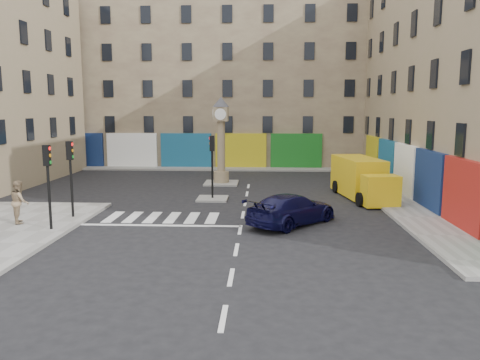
# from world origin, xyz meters

# --- Properties ---
(ground) EXTENTS (120.00, 120.00, 0.00)m
(ground) POSITION_xyz_m (0.00, 0.00, 0.00)
(ground) COLOR black
(ground) RESTS_ON ground
(sidewalk_right) EXTENTS (2.60, 30.00, 0.15)m
(sidewalk_right) POSITION_xyz_m (8.70, 10.00, 0.07)
(sidewalk_right) COLOR gray
(sidewalk_right) RESTS_ON ground
(sidewalk_far) EXTENTS (32.00, 2.40, 0.15)m
(sidewalk_far) POSITION_xyz_m (-4.00, 22.20, 0.07)
(sidewalk_far) COLOR gray
(sidewalk_far) RESTS_ON ground
(island_near) EXTENTS (1.80, 1.80, 0.12)m
(island_near) POSITION_xyz_m (-2.00, 8.00, 0.06)
(island_near) COLOR gray
(island_near) RESTS_ON ground
(island_far) EXTENTS (2.40, 2.40, 0.12)m
(island_far) POSITION_xyz_m (-2.00, 14.00, 0.06)
(island_far) COLOR gray
(island_far) RESTS_ON ground
(building_far) EXTENTS (32.00, 10.00, 17.00)m
(building_far) POSITION_xyz_m (-4.00, 28.00, 8.50)
(building_far) COLOR gray
(building_far) RESTS_ON ground
(traffic_light_left_near) EXTENTS (0.28, 0.22, 3.70)m
(traffic_light_left_near) POSITION_xyz_m (-8.30, 0.20, 2.62)
(traffic_light_left_near) COLOR black
(traffic_light_left_near) RESTS_ON sidewalk_left
(traffic_light_left_far) EXTENTS (0.28, 0.22, 3.70)m
(traffic_light_left_far) POSITION_xyz_m (-8.30, 2.60, 2.62)
(traffic_light_left_far) COLOR black
(traffic_light_left_far) RESTS_ON sidewalk_left
(traffic_light_island) EXTENTS (0.28, 0.22, 3.70)m
(traffic_light_island) POSITION_xyz_m (-2.00, 8.00, 2.59)
(traffic_light_island) COLOR black
(traffic_light_island) RESTS_ON island_near
(clock_pillar) EXTENTS (1.20, 1.20, 6.10)m
(clock_pillar) POSITION_xyz_m (-2.00, 14.00, 3.55)
(clock_pillar) COLOR #8C765B
(clock_pillar) RESTS_ON island_far
(navy_sedan) EXTENTS (4.87, 5.05, 1.45)m
(navy_sedan) POSITION_xyz_m (2.38, 2.16, 0.72)
(navy_sedan) COLOR black
(navy_sedan) RESTS_ON ground
(yellow_van) EXTENTS (3.00, 6.82, 2.40)m
(yellow_van) POSITION_xyz_m (7.01, 9.03, 1.19)
(yellow_van) COLOR gold
(yellow_van) RESTS_ON ground
(pedestrian_tan) EXTENTS (1.12, 1.21, 1.99)m
(pedestrian_tan) POSITION_xyz_m (-10.21, 1.26, 1.14)
(pedestrian_tan) COLOR #977D5D
(pedestrian_tan) RESTS_ON sidewalk_left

